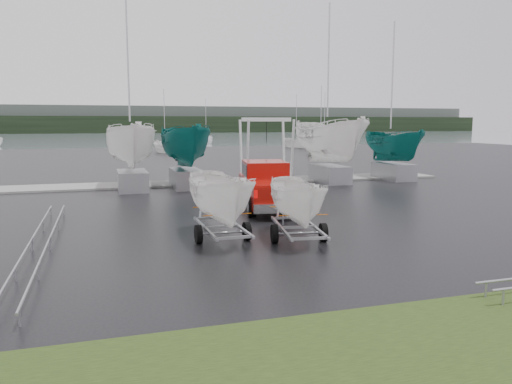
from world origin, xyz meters
name	(u,v)px	position (x,y,z in m)	size (l,w,h in m)	color
ground_plane	(296,221)	(0.00, 0.00, 0.00)	(120.00, 120.00, 0.00)	black
lake	(134,139)	(0.00, 100.00, -0.01)	(300.00, 300.00, 0.00)	gray
dock	(220,182)	(0.00, 13.00, 0.05)	(30.00, 3.00, 0.12)	gray
treeline	(121,125)	(0.00, 170.00, 3.00)	(300.00, 8.00, 6.00)	black
far_hill	(120,119)	(0.00, 178.00, 5.00)	(300.00, 6.00, 10.00)	#4C5651
pickup_truck	(267,184)	(-0.05, 3.38, 1.06)	(3.08, 6.38, 2.03)	#910D07
trailer_hitched	(298,164)	(-1.17, -3.10, 2.50)	(1.86, 3.75, 4.60)	#999CA1
trailer_parked	(221,155)	(-3.52, -2.31, 2.78)	(1.78, 3.60, 5.14)	#999CA1
boat_hoist	(266,140)	(3.11, 13.00, 2.67)	(3.30, 2.18, 4.12)	silver
keelboat_0	(130,114)	(-5.54, 11.00, 4.28)	(2.69, 3.20, 10.87)	#999CA1
keelboat_1	(185,117)	(-2.47, 11.20, 4.10)	(2.58, 3.20, 7.96)	#999CA1
keelboat_2	(331,108)	(6.70, 11.00, 4.73)	(2.98, 3.20, 11.16)	#999CA1
keelboat_3	(395,127)	(11.52, 11.30, 3.52)	(2.23, 3.20, 10.40)	#999CA1
mast_rack_0	(50,221)	(-9.00, 1.00, 0.35)	(0.56, 6.50, 0.06)	#999CA1
mast_rack_1	(26,267)	(-9.00, -5.00, 0.35)	(0.56, 6.50, 0.06)	#999CA1
moored_boat_1	(165,153)	(0.60, 46.25, 0.01)	(2.76, 2.81, 11.09)	white
moored_boat_2	(320,155)	(17.30, 35.66, 0.01)	(2.49, 2.53, 10.81)	white
moored_boat_3	(324,149)	(23.49, 47.97, 0.01)	(3.06, 3.09, 11.05)	white
moored_boat_5	(206,144)	(11.00, 71.27, 0.01)	(2.79, 2.85, 11.22)	white
moored_boat_6	(296,147)	(21.40, 53.57, 0.01)	(2.75, 2.81, 11.27)	white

